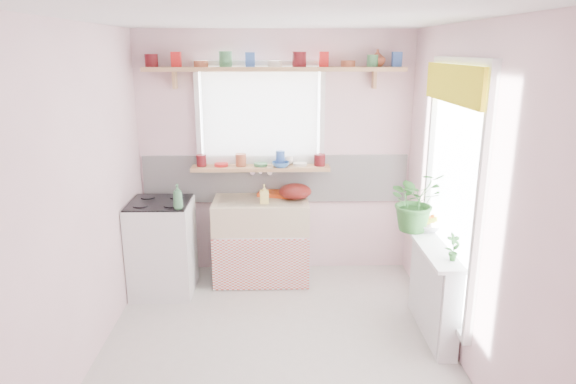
{
  "coord_description": "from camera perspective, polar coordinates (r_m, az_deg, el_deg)",
  "views": [
    {
      "loc": [
        0.0,
        -3.62,
        2.31
      ],
      "look_at": [
        0.11,
        0.55,
        1.14
      ],
      "focal_mm": 32.0,
      "sensor_mm": 36.0,
      "label": 1
    }
  ],
  "objects": [
    {
      "name": "herb_pot",
      "position": [
        4.03,
        17.89,
        -5.86
      ],
      "size": [
        0.13,
        0.11,
        0.21
      ],
      "primitive_type": "imported",
      "rotation": [
        0.0,
        0.0,
        0.34
      ],
      "color": "#2A6428",
      "rests_on": "radiator_ledge"
    },
    {
      "name": "cooker",
      "position": [
        5.14,
        -13.77,
        -5.92
      ],
      "size": [
        0.58,
        0.58,
        0.93
      ],
      "color": "white",
      "rests_on": "ground"
    },
    {
      "name": "shelf_crockery",
      "position": [
        5.09,
        -1.48,
        14.35
      ],
      "size": [
        2.47,
        0.11,
        0.12
      ],
      "color": "#590F14",
      "rests_on": "pine_shelf"
    },
    {
      "name": "dish_tray",
      "position": [
        5.32,
        -1.03,
        -0.09
      ],
      "size": [
        0.45,
        0.38,
        0.04
      ],
      "primitive_type": "cube",
      "rotation": [
        0.0,
        0.0,
        -0.28
      ],
      "color": "#CF4012",
      "rests_on": "sink_unit"
    },
    {
      "name": "sill_bowl",
      "position": [
        5.16,
        -0.82,
        3.08
      ],
      "size": [
        0.19,
        0.19,
        0.06
      ],
      "primitive_type": "imported",
      "rotation": [
        0.0,
        0.0,
        0.09
      ],
      "color": "#386FB9",
      "rests_on": "windowsill"
    },
    {
      "name": "sink_unit",
      "position": [
        5.26,
        -2.99,
        -5.3
      ],
      "size": [
        0.95,
        0.65,
        1.11
      ],
      "color": "white",
      "rests_on": "ground"
    },
    {
      "name": "shelf_vase",
      "position": [
        5.24,
        9.9,
        14.46
      ],
      "size": [
        0.2,
        0.2,
        0.16
      ],
      "primitive_type": "imported",
      "rotation": [
        0.0,
        0.0,
        -0.36
      ],
      "color": "#AE5335",
      "rests_on": "pine_shelf"
    },
    {
      "name": "cooker_bottle",
      "position": [
        4.71,
        -12.15,
        -0.49
      ],
      "size": [
        0.1,
        0.1,
        0.23
      ],
      "primitive_type": "imported",
      "rotation": [
        0.0,
        0.0,
        -0.1
      ],
      "color": "#438755",
      "rests_on": "cooker"
    },
    {
      "name": "room",
      "position": [
        4.62,
        6.82,
        3.81
      ],
      "size": [
        3.2,
        3.2,
        3.2
      ],
      "color": "beige",
      "rests_on": "ground"
    },
    {
      "name": "windowsill",
      "position": [
        5.23,
        -3.05,
        2.7
      ],
      "size": [
        1.4,
        0.22,
        0.04
      ],
      "primitive_type": "cube",
      "color": "tan",
      "rests_on": "room"
    },
    {
      "name": "sill_crockery",
      "position": [
        5.22,
        -3.25,
        3.5
      ],
      "size": [
        1.35,
        0.11,
        0.12
      ],
      "color": "#590F14",
      "rests_on": "windowsill"
    },
    {
      "name": "fruit_bowl",
      "position": [
        4.67,
        15.22,
        -3.68
      ],
      "size": [
        0.36,
        0.36,
        0.07
      ],
      "primitive_type": "imported",
      "rotation": [
        0.0,
        0.0,
        -0.38
      ],
      "color": "silver",
      "rests_on": "radiator_ledge"
    },
    {
      "name": "radiator_ledge",
      "position": [
        4.46,
        15.89,
        -10.38
      ],
      "size": [
        0.22,
        0.95,
        0.78
      ],
      "color": "white",
      "rests_on": "ground"
    },
    {
      "name": "colander",
      "position": [
        5.16,
        0.81,
        0.08
      ],
      "size": [
        0.38,
        0.38,
        0.15
      ],
      "primitive_type": "ellipsoid",
      "rotation": [
        0.0,
        0.0,
        0.15
      ],
      "color": "#54110E",
      "rests_on": "sink_unit"
    },
    {
      "name": "soap_bottle_sink",
      "position": [
        5.01,
        -2.66,
        -0.21
      ],
      "size": [
        0.09,
        0.09,
        0.19
      ],
      "primitive_type": "imported",
      "rotation": [
        0.0,
        0.0,
        0.05
      ],
      "color": "#EFD86A",
      "rests_on": "sink_unit"
    },
    {
      "name": "jade_plant",
      "position": [
        4.56,
        13.99,
        -0.92
      ],
      "size": [
        0.58,
        0.53,
        0.54
      ],
      "primitive_type": "imported",
      "rotation": [
        0.0,
        0.0,
        0.26
      ],
      "color": "#2F6C2B",
      "rests_on": "radiator_ledge"
    },
    {
      "name": "pine_shelf",
      "position": [
        5.09,
        -1.48,
        13.5
      ],
      "size": [
        2.52,
        0.24,
        0.04
      ],
      "primitive_type": "cube",
      "color": "tan",
      "rests_on": "room"
    },
    {
      "name": "fruit",
      "position": [
        4.66,
        15.33,
        -2.97
      ],
      "size": [
        0.2,
        0.14,
        0.1
      ],
      "color": "orange",
      "rests_on": "fruit_bowl"
    },
    {
      "name": "sill_cup",
      "position": [
        5.28,
        -0.04,
        3.55
      ],
      "size": [
        0.14,
        0.14,
        0.09
      ],
      "primitive_type": "imported",
      "rotation": [
        0.0,
        0.0,
        0.23
      ],
      "color": "silver",
      "rests_on": "windowsill"
    }
  ]
}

